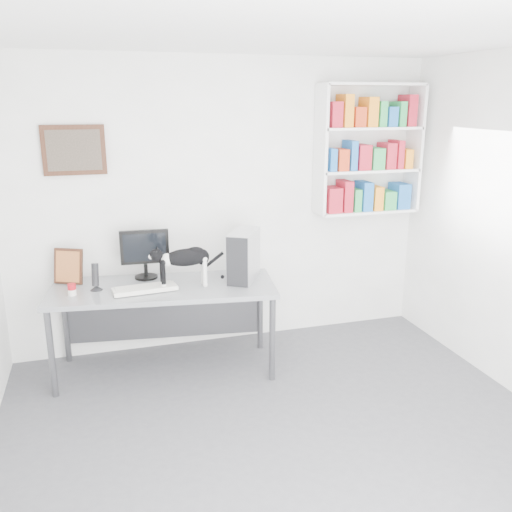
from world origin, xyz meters
name	(u,v)px	position (x,y,z in m)	size (l,w,h in m)	color
room	(300,265)	(0.00, 0.00, 1.35)	(4.01, 4.01, 2.70)	#54555A
bookshelf	(369,149)	(1.40, 1.85, 1.85)	(1.03, 0.28, 1.24)	white
wall_art	(74,150)	(-1.30, 1.97, 1.90)	(0.52, 0.04, 0.42)	#482417
desk	(165,329)	(-0.66, 1.48, 0.39)	(1.89, 0.73, 0.79)	gray
monitor	(145,254)	(-0.78, 1.75, 1.01)	(0.42, 0.20, 0.45)	black
keyboard	(145,289)	(-0.82, 1.40, 0.81)	(0.52, 0.20, 0.04)	silver
pc_tower	(244,256)	(0.04, 1.46, 1.00)	(0.19, 0.44, 0.44)	#B2B3B7
speaker	(95,276)	(-1.21, 1.54, 0.90)	(0.10, 0.10, 0.24)	black
leaning_print	(68,266)	(-1.43, 1.79, 0.94)	(0.26, 0.10, 0.32)	#482417
soup_can	(72,290)	(-1.40, 1.46, 0.83)	(0.07, 0.07, 0.10)	#B50F19
cat	(185,267)	(-0.48, 1.41, 0.96)	(0.57, 0.15, 0.35)	black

